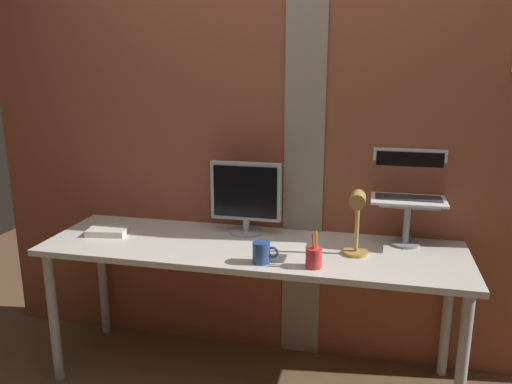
{
  "coord_description": "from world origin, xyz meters",
  "views": [
    {
      "loc": [
        0.46,
        -2.29,
        1.62
      ],
      "look_at": [
        -0.11,
        0.13,
        0.98
      ],
      "focal_mm": 35.94,
      "sensor_mm": 36.0,
      "label": 1
    }
  ],
  "objects_px": {
    "monitor": "(246,195)",
    "desk_lamp": "(357,217)",
    "laptop": "(409,185)",
    "coffee_mug": "(262,252)",
    "pen_cup": "(314,257)"
  },
  "relations": [
    {
      "from": "pen_cup",
      "to": "desk_lamp",
      "type": "bearing_deg",
      "value": 41.05
    },
    {
      "from": "monitor",
      "to": "pen_cup",
      "type": "distance_m",
      "value": 0.59
    },
    {
      "from": "monitor",
      "to": "pen_cup",
      "type": "height_order",
      "value": "monitor"
    },
    {
      "from": "desk_lamp",
      "to": "coffee_mug",
      "type": "height_order",
      "value": "desk_lamp"
    },
    {
      "from": "monitor",
      "to": "laptop",
      "type": "height_order",
      "value": "laptop"
    },
    {
      "from": "laptop",
      "to": "desk_lamp",
      "type": "height_order",
      "value": "laptop"
    },
    {
      "from": "desk_lamp",
      "to": "pen_cup",
      "type": "distance_m",
      "value": 0.28
    },
    {
      "from": "coffee_mug",
      "to": "laptop",
      "type": "bearing_deg",
      "value": 35.56
    },
    {
      "from": "monitor",
      "to": "desk_lamp",
      "type": "relative_size",
      "value": 1.18
    },
    {
      "from": "pen_cup",
      "to": "laptop",
      "type": "bearing_deg",
      "value": 48.32
    },
    {
      "from": "monitor",
      "to": "coffee_mug",
      "type": "relative_size",
      "value": 3.19
    },
    {
      "from": "desk_lamp",
      "to": "coffee_mug",
      "type": "xyz_separation_m",
      "value": [
        -0.41,
        -0.15,
        -0.15
      ]
    },
    {
      "from": "coffee_mug",
      "to": "pen_cup",
      "type": "bearing_deg",
      "value": -0.01
    },
    {
      "from": "pen_cup",
      "to": "coffee_mug",
      "type": "bearing_deg",
      "value": 179.99
    },
    {
      "from": "pen_cup",
      "to": "monitor",
      "type": "bearing_deg",
      "value": 136.11
    }
  ]
}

